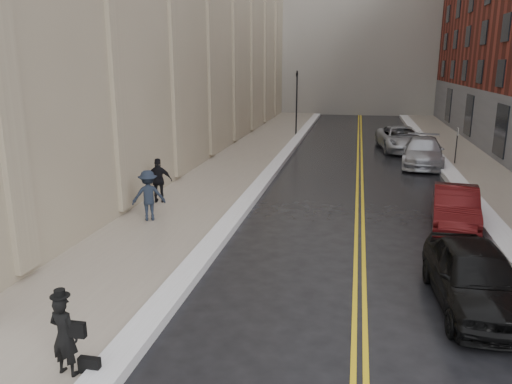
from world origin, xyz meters
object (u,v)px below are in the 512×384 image
at_px(car_silver_near, 423,152).
at_px(pedestrian_main, 64,336).
at_px(car_silver_far, 401,139).
at_px(pedestrian_c, 159,180).
at_px(car_maroon, 455,207).
at_px(pedestrian_b, 148,195).
at_px(car_black, 475,277).

distance_m(car_silver_near, pedestrian_main, 24.28).
relative_size(car_silver_far, pedestrian_c, 3.16).
bearing_deg(car_silver_near, car_silver_far, 106.02).
xyz_separation_m(car_silver_near, pedestrian_c, (-11.82, -10.96, 0.28)).
height_order(car_maroon, pedestrian_b, pedestrian_b).
height_order(car_black, car_maroon, car_black).
bearing_deg(pedestrian_main, car_maroon, -119.32).
xyz_separation_m(car_silver_near, pedestrian_main, (-8.97, -22.56, 0.14)).
distance_m(car_silver_far, pedestrian_c, 19.30).
bearing_deg(car_silver_far, car_black, -97.33).
bearing_deg(car_black, pedestrian_c, 144.27).
height_order(car_black, pedestrian_main, pedestrian_main).
relative_size(car_maroon, car_silver_far, 0.75).
bearing_deg(car_silver_near, car_black, -86.61).
distance_m(car_black, pedestrian_c, 13.00).
distance_m(pedestrian_b, pedestrian_c, 2.44).
distance_m(pedestrian_main, pedestrian_c, 11.94).
bearing_deg(pedestrian_c, car_black, 133.80).
bearing_deg(pedestrian_main, car_silver_near, -102.77).
bearing_deg(car_silver_far, car_silver_near, -87.44).
bearing_deg(pedestrian_main, car_black, -141.44).
bearing_deg(car_maroon, pedestrian_b, -162.82).
relative_size(car_silver_far, pedestrian_main, 3.69).
xyz_separation_m(car_silver_near, car_silver_far, (-0.86, 4.93, 0.01)).
xyz_separation_m(car_maroon, car_silver_far, (-0.68, 16.33, 0.09)).
xyz_separation_m(car_black, car_maroon, (0.68, 6.54, -0.08)).
relative_size(pedestrian_main, pedestrian_b, 0.85).
height_order(car_silver_far, pedestrian_main, pedestrian_main).
xyz_separation_m(car_maroon, car_silver_near, (0.18, 11.40, 0.08)).
height_order(car_maroon, pedestrian_main, pedestrian_main).
bearing_deg(car_maroon, car_black, -88.72).
xyz_separation_m(car_silver_far, pedestrian_c, (-10.96, -15.89, 0.26)).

